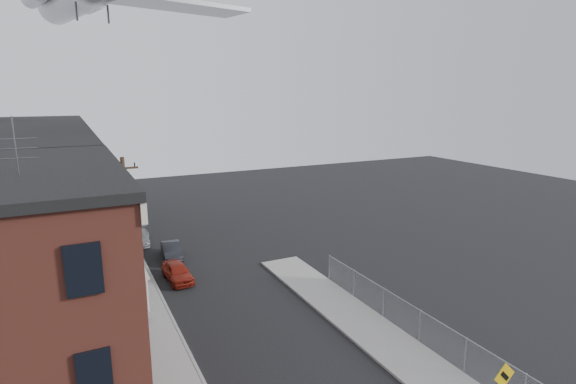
# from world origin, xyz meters

# --- Properties ---
(sidewalk_left) EXTENTS (3.00, 62.00, 0.12)m
(sidewalk_left) POSITION_xyz_m (-5.50, 24.00, 0.06)
(sidewalk_left) COLOR gray
(sidewalk_left) RESTS_ON ground
(sidewalk_right) EXTENTS (3.00, 26.00, 0.12)m
(sidewalk_right) POSITION_xyz_m (5.50, 6.00, 0.06)
(sidewalk_right) COLOR gray
(sidewalk_right) RESTS_ON ground
(curb_left) EXTENTS (0.15, 62.00, 0.14)m
(curb_left) POSITION_xyz_m (-4.05, 24.00, 0.07)
(curb_left) COLOR gray
(curb_left) RESTS_ON ground
(curb_right) EXTENTS (0.15, 26.00, 0.14)m
(curb_right) POSITION_xyz_m (4.05, 6.00, 0.07)
(curb_right) COLOR gray
(curb_right) RESTS_ON ground
(row_house_a) EXTENTS (11.98, 7.00, 10.30)m
(row_house_a) POSITION_xyz_m (-11.96, 16.50, 5.13)
(row_house_a) COLOR slate
(row_house_a) RESTS_ON ground
(row_house_b) EXTENTS (11.98, 7.00, 10.30)m
(row_house_b) POSITION_xyz_m (-11.96, 23.50, 5.13)
(row_house_b) COLOR gray
(row_house_b) RESTS_ON ground
(row_house_c) EXTENTS (11.98, 7.00, 10.30)m
(row_house_c) POSITION_xyz_m (-11.96, 30.50, 5.13)
(row_house_c) COLOR slate
(row_house_c) RESTS_ON ground
(row_house_d) EXTENTS (11.98, 7.00, 10.30)m
(row_house_d) POSITION_xyz_m (-11.96, 37.50, 5.13)
(row_house_d) COLOR gray
(row_house_d) RESTS_ON ground
(row_house_e) EXTENTS (11.98, 7.00, 10.30)m
(row_house_e) POSITION_xyz_m (-11.96, 44.50, 5.13)
(row_house_e) COLOR slate
(row_house_e) RESTS_ON ground
(chainlink_fence) EXTENTS (0.06, 18.06, 1.90)m
(chainlink_fence) POSITION_xyz_m (7.00, 5.00, 1.00)
(chainlink_fence) COLOR gray
(chainlink_fence) RESTS_ON ground
(warning_sign) EXTENTS (1.10, 0.11, 2.80)m
(warning_sign) POSITION_xyz_m (5.60, -1.03, 1.88)
(warning_sign) COLOR #515156
(warning_sign) RESTS_ON ground
(utility_pole) EXTENTS (1.80, 0.26, 9.00)m
(utility_pole) POSITION_xyz_m (-5.60, 18.00, 4.67)
(utility_pole) COLOR black
(utility_pole) RESTS_ON ground
(street_tree) EXTENTS (3.22, 3.20, 5.20)m
(street_tree) POSITION_xyz_m (-5.27, 27.92, 3.45)
(street_tree) COLOR black
(street_tree) RESTS_ON ground
(car_near) EXTENTS (1.79, 3.89, 1.29)m
(car_near) POSITION_xyz_m (-2.49, 18.72, 0.65)
(car_near) COLOR maroon
(car_near) RESTS_ON ground
(car_mid) EXTENTS (1.70, 4.01, 1.29)m
(car_mid) POSITION_xyz_m (-1.93, 23.22, 0.64)
(car_mid) COLOR black
(car_mid) RESTS_ON ground
(car_far) EXTENTS (2.02, 4.04, 1.13)m
(car_far) POSITION_xyz_m (-3.60, 28.17, 0.56)
(car_far) COLOR gray
(car_far) RESTS_ON ground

